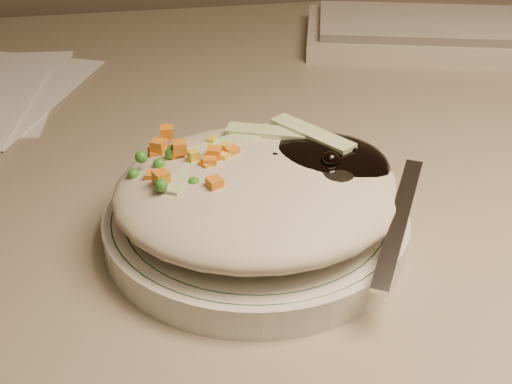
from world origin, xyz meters
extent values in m
cube|color=gray|center=(0.00, 1.38, 0.72)|extent=(1.40, 0.70, 0.04)
cylinder|color=silver|center=(-0.06, 1.20, 0.75)|extent=(0.21, 0.21, 0.02)
torus|color=#144723|center=(-0.06, 1.20, 0.76)|extent=(0.20, 0.20, 0.00)
torus|color=#144723|center=(-0.06, 1.20, 0.76)|extent=(0.18, 0.18, 0.00)
ellipsoid|color=beige|center=(-0.06, 1.20, 0.78)|extent=(0.19, 0.18, 0.04)
ellipsoid|color=black|center=(-0.02, 1.21, 0.79)|extent=(0.10, 0.09, 0.03)
ellipsoid|color=orange|center=(-0.11, 1.22, 0.78)|extent=(0.08, 0.08, 0.02)
sphere|color=black|center=(-0.05, 1.21, 0.79)|extent=(0.01, 0.01, 0.01)
sphere|color=black|center=(-0.02, 1.22, 0.79)|extent=(0.01, 0.01, 0.01)
sphere|color=black|center=(0.00, 1.21, 0.80)|extent=(0.01, 0.01, 0.01)
sphere|color=black|center=(0.00, 1.22, 0.79)|extent=(0.01, 0.01, 0.01)
sphere|color=black|center=(-0.02, 1.19, 0.80)|extent=(0.01, 0.01, 0.01)
sphere|color=black|center=(-0.02, 1.21, 0.79)|extent=(0.01, 0.01, 0.01)
sphere|color=black|center=(-0.01, 1.22, 0.79)|extent=(0.01, 0.01, 0.01)
cube|color=orange|center=(-0.11, 1.22, 0.80)|extent=(0.01, 0.01, 0.01)
cube|color=orange|center=(-0.10, 1.20, 0.79)|extent=(0.01, 0.01, 0.01)
cube|color=orange|center=(-0.13, 1.24, 0.80)|extent=(0.01, 0.01, 0.01)
cube|color=orange|center=(-0.09, 1.21, 0.80)|extent=(0.01, 0.01, 0.01)
cube|color=orange|center=(-0.09, 1.21, 0.80)|extent=(0.01, 0.01, 0.01)
cube|color=orange|center=(-0.13, 1.24, 0.79)|extent=(0.01, 0.01, 0.01)
cube|color=orange|center=(-0.11, 1.22, 0.80)|extent=(0.01, 0.01, 0.01)
cube|color=orange|center=(-0.10, 1.20, 0.80)|extent=(0.01, 0.01, 0.01)
cube|color=orange|center=(-0.08, 1.22, 0.80)|extent=(0.01, 0.01, 0.01)
cube|color=orange|center=(-0.12, 1.25, 0.80)|extent=(0.01, 0.01, 0.01)
cube|color=orange|center=(-0.13, 1.19, 0.80)|extent=(0.01, 0.01, 0.01)
cube|color=orange|center=(-0.09, 1.18, 0.80)|extent=(0.01, 0.01, 0.01)
cube|color=orange|center=(-0.13, 1.20, 0.79)|extent=(0.01, 0.01, 0.01)
cube|color=orange|center=(-0.13, 1.24, 0.79)|extent=(0.01, 0.01, 0.01)
sphere|color=#388C28|center=(-0.09, 1.21, 0.80)|extent=(0.01, 0.01, 0.01)
sphere|color=#388C28|center=(-0.13, 1.18, 0.80)|extent=(0.01, 0.01, 0.01)
sphere|color=#388C28|center=(-0.13, 1.22, 0.80)|extent=(0.01, 0.01, 0.01)
sphere|color=#388C28|center=(-0.14, 1.22, 0.80)|extent=(0.01, 0.01, 0.01)
sphere|color=#388C28|center=(-0.10, 1.22, 0.79)|extent=(0.01, 0.01, 0.01)
sphere|color=#388C28|center=(-0.09, 1.19, 0.79)|extent=(0.01, 0.01, 0.01)
sphere|color=#388C28|center=(-0.11, 1.21, 0.79)|extent=(0.01, 0.01, 0.01)
sphere|color=#388C28|center=(-0.12, 1.19, 0.79)|extent=(0.01, 0.01, 0.01)
sphere|color=#388C28|center=(-0.14, 1.21, 0.79)|extent=(0.01, 0.01, 0.01)
sphere|color=#388C28|center=(-0.12, 1.22, 0.80)|extent=(0.01, 0.01, 0.01)
sphere|color=#388C28|center=(-0.12, 1.22, 0.80)|extent=(0.01, 0.01, 0.01)
sphere|color=#388C28|center=(-0.13, 1.20, 0.79)|extent=(0.01, 0.01, 0.01)
sphere|color=#388C28|center=(-0.11, 1.19, 0.80)|extent=(0.01, 0.01, 0.01)
sphere|color=#388C28|center=(-0.07, 1.24, 0.79)|extent=(0.01, 0.01, 0.01)
cube|color=yellow|center=(-0.10, 1.22, 0.79)|extent=(0.01, 0.01, 0.01)
cube|color=yellow|center=(-0.08, 1.21, 0.80)|extent=(0.01, 0.01, 0.01)
cube|color=yellow|center=(-0.11, 1.22, 0.79)|extent=(0.01, 0.01, 0.01)
cube|color=yellow|center=(-0.10, 1.21, 0.80)|extent=(0.01, 0.01, 0.01)
cube|color=yellow|center=(-0.11, 1.21, 0.79)|extent=(0.01, 0.01, 0.01)
cube|color=yellow|center=(-0.08, 1.22, 0.80)|extent=(0.01, 0.01, 0.01)
cube|color=yellow|center=(-0.09, 1.24, 0.80)|extent=(0.01, 0.01, 0.01)
cube|color=yellow|center=(-0.10, 1.21, 0.79)|extent=(0.01, 0.01, 0.01)
cube|color=#B2D18C|center=(-0.07, 1.24, 0.80)|extent=(0.07, 0.04, 0.00)
cube|color=#B2D18C|center=(-0.04, 1.24, 0.80)|extent=(0.07, 0.04, 0.00)
cube|color=#B2D18C|center=(-0.10, 1.21, 0.80)|extent=(0.05, 0.06, 0.00)
cube|color=#B2D18C|center=(-0.02, 1.23, 0.80)|extent=(0.05, 0.06, 0.00)
ellipsoid|color=silver|center=(-0.02, 1.19, 0.79)|extent=(0.05, 0.06, 0.01)
cube|color=silver|center=(0.02, 1.14, 0.78)|extent=(0.06, 0.10, 0.03)
cube|color=#C0B39D|center=(0.26, 1.53, 0.75)|extent=(0.44, 0.25, 0.02)
cube|color=beige|center=(0.26, 1.53, 0.76)|extent=(0.40, 0.22, 0.01)
camera|label=1|loc=(-0.13, 0.80, 1.03)|focal=50.00mm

